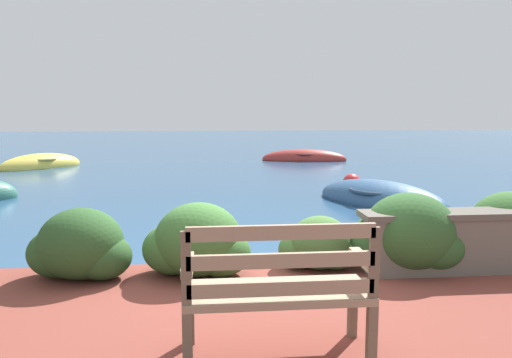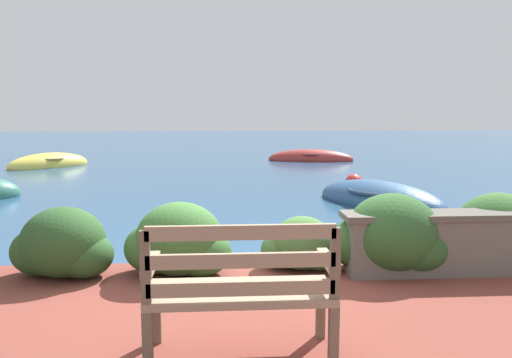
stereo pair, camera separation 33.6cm
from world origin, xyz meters
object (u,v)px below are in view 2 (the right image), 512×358
at_px(park_bench, 241,287).
at_px(rowboat_outer, 311,159).
at_px(rowboat_nearest, 380,201).
at_px(rowboat_far, 49,165).
at_px(mooring_buoy, 354,183).

bearing_deg(park_bench, rowboat_outer, 82.31).
height_order(rowboat_nearest, rowboat_outer, rowboat_nearest).
distance_m(rowboat_far, mooring_buoy, 10.04).
bearing_deg(mooring_buoy, rowboat_far, 151.75).
relative_size(rowboat_nearest, rowboat_far, 1.20).
relative_size(park_bench, mooring_buoy, 2.55).
distance_m(park_bench, rowboat_outer, 15.20).
xyz_separation_m(rowboat_nearest, mooring_buoy, (0.12, 2.39, 0.01)).
bearing_deg(mooring_buoy, rowboat_outer, 89.86).
relative_size(rowboat_nearest, rowboat_outer, 0.99).
bearing_deg(rowboat_far, rowboat_outer, -37.75).
height_order(rowboat_far, rowboat_outer, rowboat_far).
height_order(park_bench, mooring_buoy, park_bench).
relative_size(park_bench, rowboat_nearest, 0.38).
relative_size(rowboat_far, rowboat_outer, 0.83).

